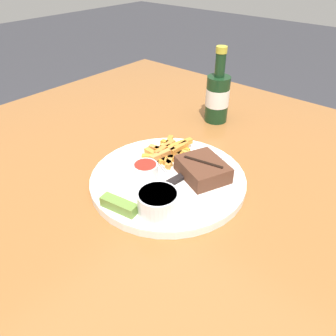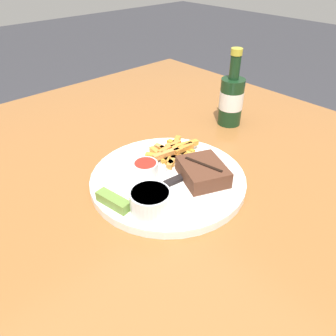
{
  "view_description": "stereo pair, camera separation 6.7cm",
  "coord_description": "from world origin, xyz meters",
  "px_view_note": "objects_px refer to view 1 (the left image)",
  "views": [
    {
      "loc": [
        0.36,
        -0.42,
        1.19
      ],
      "look_at": [
        0.0,
        0.0,
        0.81
      ],
      "focal_mm": 35.0,
      "sensor_mm": 36.0,
      "label": 1
    },
    {
      "loc": [
        0.41,
        -0.37,
        1.19
      ],
      "look_at": [
        0.0,
        0.0,
        0.81
      ],
      "focal_mm": 35.0,
      "sensor_mm": 36.0,
      "label": 2
    }
  ],
  "objects_px": {
    "dinner_plate": "(168,179)",
    "dipping_sauce_cup": "(146,170)",
    "knife_utensil": "(190,172)",
    "steak_portion": "(203,169)",
    "pickle_spear": "(119,205)",
    "beer_bottle": "(217,96)",
    "fork_utensil": "(151,155)",
    "coleslaw_cup": "(158,202)"
  },
  "relations": [
    {
      "from": "dipping_sauce_cup",
      "to": "knife_utensil",
      "type": "relative_size",
      "value": 0.31
    },
    {
      "from": "knife_utensil",
      "to": "dipping_sauce_cup",
      "type": "bearing_deg",
      "value": 145.95
    },
    {
      "from": "dinner_plate",
      "to": "dipping_sauce_cup",
      "type": "bearing_deg",
      "value": -133.91
    },
    {
      "from": "dinner_plate",
      "to": "pickle_spear",
      "type": "relative_size",
      "value": 4.32
    },
    {
      "from": "pickle_spear",
      "to": "beer_bottle",
      "type": "xyz_separation_m",
      "value": [
        -0.09,
        0.45,
        0.05
      ]
    },
    {
      "from": "coleslaw_cup",
      "to": "beer_bottle",
      "type": "xyz_separation_m",
      "value": [
        -0.15,
        0.41,
        0.03
      ]
    },
    {
      "from": "coleslaw_cup",
      "to": "pickle_spear",
      "type": "height_order",
      "value": "coleslaw_cup"
    },
    {
      "from": "fork_utensil",
      "to": "pickle_spear",
      "type": "bearing_deg",
      "value": -41.59
    },
    {
      "from": "knife_utensil",
      "to": "beer_bottle",
      "type": "height_order",
      "value": "beer_bottle"
    },
    {
      "from": "dinner_plate",
      "to": "dipping_sauce_cup",
      "type": "distance_m",
      "value": 0.05
    },
    {
      "from": "dinner_plate",
      "to": "steak_portion",
      "type": "distance_m",
      "value": 0.08
    },
    {
      "from": "dinner_plate",
      "to": "steak_portion",
      "type": "relative_size",
      "value": 2.59
    },
    {
      "from": "knife_utensil",
      "to": "beer_bottle",
      "type": "bearing_deg",
      "value": 30.65
    },
    {
      "from": "steak_portion",
      "to": "beer_bottle",
      "type": "bearing_deg",
      "value": 118.32
    },
    {
      "from": "steak_portion",
      "to": "dipping_sauce_cup",
      "type": "relative_size",
      "value": 2.43
    },
    {
      "from": "dipping_sauce_cup",
      "to": "knife_utensil",
      "type": "bearing_deg",
      "value": 48.71
    },
    {
      "from": "pickle_spear",
      "to": "fork_utensil",
      "type": "bearing_deg",
      "value": 114.88
    },
    {
      "from": "coleslaw_cup",
      "to": "fork_utensil",
      "type": "height_order",
      "value": "coleslaw_cup"
    },
    {
      "from": "coleslaw_cup",
      "to": "fork_utensil",
      "type": "relative_size",
      "value": 0.57
    },
    {
      "from": "steak_portion",
      "to": "pickle_spear",
      "type": "height_order",
      "value": "steak_portion"
    },
    {
      "from": "dinner_plate",
      "to": "coleslaw_cup",
      "type": "height_order",
      "value": "coleslaw_cup"
    },
    {
      "from": "steak_portion",
      "to": "knife_utensil",
      "type": "height_order",
      "value": "steak_portion"
    },
    {
      "from": "pickle_spear",
      "to": "beer_bottle",
      "type": "relative_size",
      "value": 0.37
    },
    {
      "from": "pickle_spear",
      "to": "beer_bottle",
      "type": "height_order",
      "value": "beer_bottle"
    },
    {
      "from": "dipping_sauce_cup",
      "to": "pickle_spear",
      "type": "xyz_separation_m",
      "value": [
        0.03,
        -0.1,
        -0.01
      ]
    },
    {
      "from": "steak_portion",
      "to": "coleslaw_cup",
      "type": "relative_size",
      "value": 1.71
    },
    {
      "from": "coleslaw_cup",
      "to": "dipping_sauce_cup",
      "type": "relative_size",
      "value": 1.42
    },
    {
      "from": "dipping_sauce_cup",
      "to": "pickle_spear",
      "type": "height_order",
      "value": "dipping_sauce_cup"
    },
    {
      "from": "dipping_sauce_cup",
      "to": "steak_portion",
      "type": "bearing_deg",
      "value": 42.81
    },
    {
      "from": "dinner_plate",
      "to": "fork_utensil",
      "type": "relative_size",
      "value": 2.54
    },
    {
      "from": "dinner_plate",
      "to": "fork_utensil",
      "type": "distance_m",
      "value": 0.09
    },
    {
      "from": "dipping_sauce_cup",
      "to": "coleslaw_cup",
      "type": "bearing_deg",
      "value": -34.94
    },
    {
      "from": "dinner_plate",
      "to": "steak_portion",
      "type": "height_order",
      "value": "steak_portion"
    },
    {
      "from": "dipping_sauce_cup",
      "to": "pickle_spear",
      "type": "bearing_deg",
      "value": -72.55
    },
    {
      "from": "pickle_spear",
      "to": "fork_utensil",
      "type": "relative_size",
      "value": 0.59
    },
    {
      "from": "fork_utensil",
      "to": "beer_bottle",
      "type": "distance_m",
      "value": 0.29
    },
    {
      "from": "knife_utensil",
      "to": "fork_utensil",
      "type": "bearing_deg",
      "value": 98.74
    },
    {
      "from": "fork_utensil",
      "to": "knife_utensil",
      "type": "xyz_separation_m",
      "value": [
        0.11,
        0.0,
        0.0
      ]
    },
    {
      "from": "dinner_plate",
      "to": "fork_utensil",
      "type": "bearing_deg",
      "value": 156.48
    },
    {
      "from": "fork_utensil",
      "to": "beer_bottle",
      "type": "bearing_deg",
      "value": 115.81
    },
    {
      "from": "pickle_spear",
      "to": "beer_bottle",
      "type": "bearing_deg",
      "value": 101.35
    },
    {
      "from": "coleslaw_cup",
      "to": "knife_utensil",
      "type": "distance_m",
      "value": 0.14
    }
  ]
}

